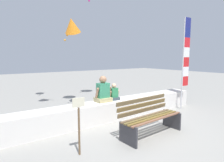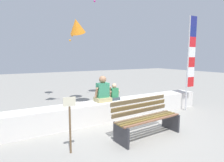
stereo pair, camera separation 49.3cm
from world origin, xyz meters
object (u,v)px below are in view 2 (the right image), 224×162
object	(u,v)px
person_adult	(103,91)
sign_post	(70,120)
person_child	(114,93)
kite_orange	(77,26)
park_bench	(146,118)
flag_banner	(190,57)

from	to	relation	value
person_adult	sign_post	bearing A→B (deg)	-135.24
person_child	sign_post	xyz separation A→B (m)	(-1.87, -1.46, -0.10)
kite_orange	person_adult	bearing A→B (deg)	-91.68
person_adult	kite_orange	distance (m)	3.20
park_bench	flag_banner	distance (m)	3.29
park_bench	person_child	distance (m)	1.58
park_bench	person_adult	world-z (taller)	person_adult
park_bench	flag_banner	size ratio (longest dim) A/B	0.54
flag_banner	park_bench	bearing A→B (deg)	-160.67
kite_orange	sign_post	bearing A→B (deg)	-112.25
flag_banner	kite_orange	bearing A→B (deg)	137.06
park_bench	person_adult	bearing A→B (deg)	103.72
person_child	flag_banner	size ratio (longest dim) A/B	0.16
kite_orange	person_child	bearing A→B (deg)	-81.84
park_bench	kite_orange	xyz separation A→B (m)	(-0.31, 3.84, 2.66)
flag_banner	sign_post	xyz separation A→B (m)	(-4.62, -0.90, -1.22)
person_adult	person_child	xyz separation A→B (m)	(0.40, 0.00, -0.10)
person_child	kite_orange	world-z (taller)	kite_orange
person_child	sign_post	size ratio (longest dim) A/B	0.46
park_bench	person_adult	distance (m)	1.64
sign_post	park_bench	bearing A→B (deg)	-2.29
person_child	sign_post	bearing A→B (deg)	-142.02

